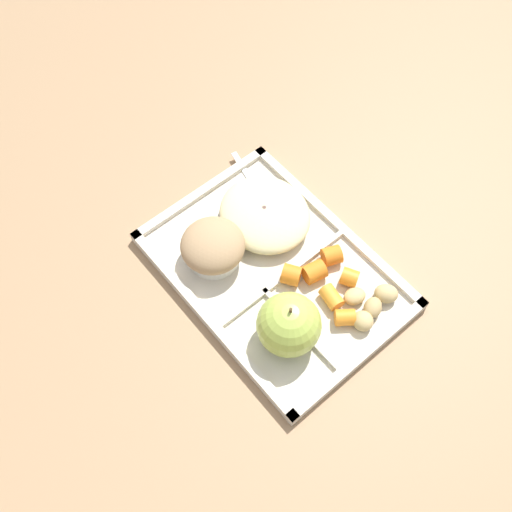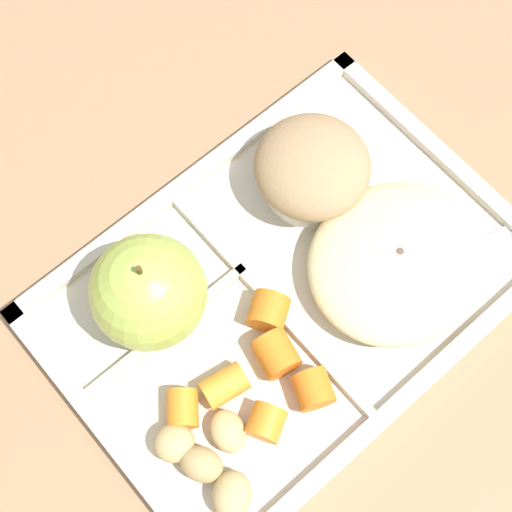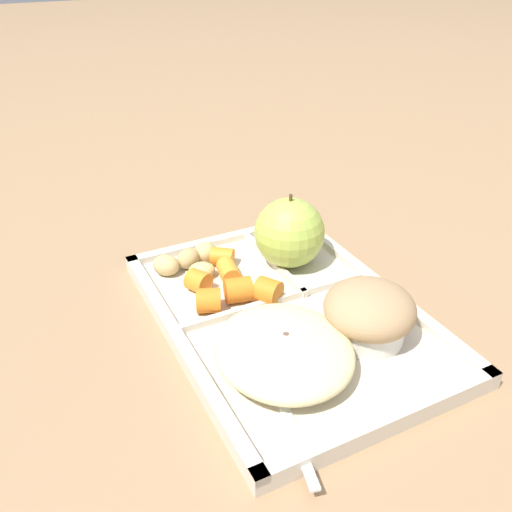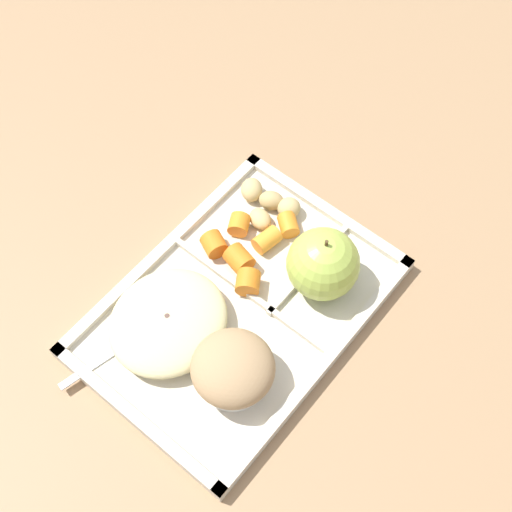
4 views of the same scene
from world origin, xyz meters
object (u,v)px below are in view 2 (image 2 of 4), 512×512
object	(u,v)px
lunch_tray	(286,290)
bran_muffin	(312,170)
green_apple	(148,292)
plastic_fork	(442,265)

from	to	relation	value
lunch_tray	bran_muffin	xyz separation A→B (m)	(0.07, 0.05, 0.03)
green_apple	bran_muffin	world-z (taller)	green_apple
green_apple	plastic_fork	xyz separation A→B (m)	(0.18, -0.11, -0.04)
green_apple	plastic_fork	size ratio (longest dim) A/B	0.55
plastic_fork	lunch_tray	bearing A→B (deg)	147.94
bran_muffin	green_apple	bearing A→B (deg)	-180.00
bran_muffin	plastic_fork	size ratio (longest dim) A/B	0.54
lunch_tray	bran_muffin	distance (m)	0.09
lunch_tray	green_apple	bearing A→B (deg)	148.46
green_apple	plastic_fork	distance (m)	0.21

